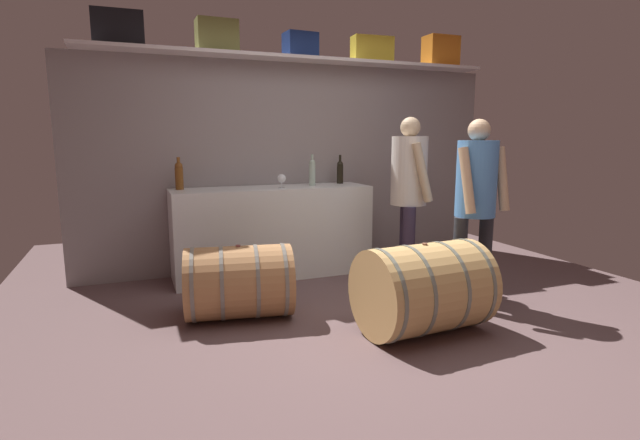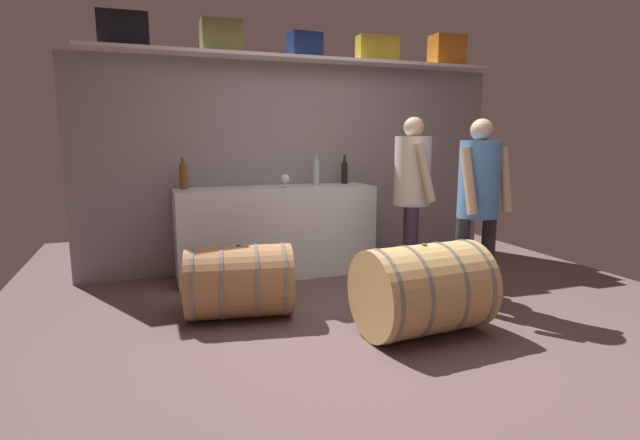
% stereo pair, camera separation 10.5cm
% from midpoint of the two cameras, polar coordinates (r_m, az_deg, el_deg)
% --- Properties ---
extents(ground_plane, '(5.77, 7.28, 0.02)m').
position_cam_midpoint_polar(ground_plane, '(4.04, 3.57, -10.47)').
color(ground_plane, brown).
extents(back_wall_panel, '(4.57, 0.10, 2.15)m').
position_cam_midpoint_polar(back_wall_panel, '(5.22, -3.49, 6.32)').
color(back_wall_panel, gray).
rests_on(back_wall_panel, ground).
extents(high_shelf_board, '(4.20, 0.40, 0.03)m').
position_cam_midpoint_polar(high_shelf_board, '(5.13, -3.08, 18.47)').
color(high_shelf_board, silver).
rests_on(high_shelf_board, back_wall_panel).
extents(toolcase_black, '(0.44, 0.19, 0.30)m').
position_cam_midpoint_polar(toolcase_black, '(4.90, -23.43, 20.14)').
color(toolcase_black, black).
rests_on(toolcase_black, high_shelf_board).
extents(toolcase_olive, '(0.39, 0.23, 0.30)m').
position_cam_midpoint_polar(toolcase_olive, '(4.96, -12.77, 20.50)').
color(toolcase_olive, olive).
rests_on(toolcase_olive, high_shelf_board).
extents(toolcase_navy, '(0.33, 0.25, 0.24)m').
position_cam_midpoint_polar(toolcase_navy, '(5.16, -2.97, 19.98)').
color(toolcase_navy, navy).
rests_on(toolcase_navy, high_shelf_board).
extents(toolcase_yellow, '(0.45, 0.21, 0.27)m').
position_cam_midpoint_polar(toolcase_yellow, '(5.47, 5.62, 19.47)').
color(toolcase_yellow, gold).
rests_on(toolcase_yellow, high_shelf_board).
extents(toolcase_orange, '(0.38, 0.24, 0.33)m').
position_cam_midpoint_polar(toolcase_orange, '(5.92, 13.59, 18.84)').
color(toolcase_orange, orange).
rests_on(toolcase_orange, high_shelf_board).
extents(work_cabinet, '(1.97, 0.56, 0.90)m').
position_cam_midpoint_polar(work_cabinet, '(4.87, -6.25, -1.38)').
color(work_cabinet, white).
rests_on(work_cabinet, ground).
extents(wine_bottle_dark, '(0.07, 0.07, 0.31)m').
position_cam_midpoint_polar(wine_bottle_dark, '(5.19, 1.81, 5.79)').
color(wine_bottle_dark, black).
rests_on(wine_bottle_dark, work_cabinet).
extents(wine_bottle_amber, '(0.08, 0.08, 0.31)m').
position_cam_midpoint_polar(wine_bottle_amber, '(4.76, -16.99, 5.13)').
color(wine_bottle_amber, brown).
rests_on(wine_bottle_amber, work_cabinet).
extents(wine_bottle_clear, '(0.07, 0.07, 0.32)m').
position_cam_midpoint_polar(wine_bottle_clear, '(4.96, -1.53, 5.76)').
color(wine_bottle_clear, '#AEC8B5').
rests_on(wine_bottle_clear, work_cabinet).
extents(wine_glass, '(0.09, 0.09, 0.14)m').
position_cam_midpoint_polar(wine_glass, '(4.71, -5.22, 4.87)').
color(wine_glass, white).
rests_on(wine_glass, work_cabinet).
extents(wine_barrel_near, '(0.91, 0.69, 0.65)m').
position_cam_midpoint_polar(wine_barrel_near, '(3.52, 11.30, -7.96)').
color(wine_barrel_near, tan).
rests_on(wine_barrel_near, ground).
extents(wine_barrel_far, '(0.89, 0.69, 0.58)m').
position_cam_midpoint_polar(wine_barrel_far, '(3.79, -10.37, -7.24)').
color(wine_barrel_far, '#AC794A').
rests_on(wine_barrel_far, ground).
extents(winemaker_pouring, '(0.46, 0.37, 1.53)m').
position_cam_midpoint_polar(winemaker_pouring, '(4.10, 17.35, 3.10)').
color(winemaker_pouring, '#2B2C32').
rests_on(winemaker_pouring, ground).
extents(visitor_tasting, '(0.43, 0.49, 1.57)m').
position_cam_midpoint_polar(visitor_tasting, '(4.55, 9.91, 4.31)').
color(visitor_tasting, '#31263C').
rests_on(visitor_tasting, ground).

